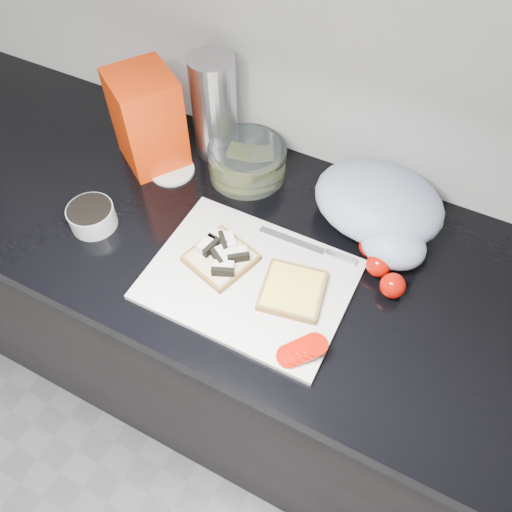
# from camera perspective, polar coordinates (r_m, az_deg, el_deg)

# --- Properties ---
(base_cabinet) EXTENTS (3.50, 0.60, 0.86)m
(base_cabinet) POSITION_cam_1_polar(r_m,az_deg,el_deg) (1.49, -2.29, -8.53)
(base_cabinet) COLOR black
(base_cabinet) RESTS_ON ground
(countertop) EXTENTS (3.50, 0.64, 0.04)m
(countertop) POSITION_cam_1_polar(r_m,az_deg,el_deg) (1.12, -3.03, 2.44)
(countertop) COLOR black
(countertop) RESTS_ON base_cabinet
(cutting_board) EXTENTS (0.40, 0.30, 0.01)m
(cutting_board) POSITION_cam_1_polar(r_m,az_deg,el_deg) (1.01, -0.77, -2.70)
(cutting_board) COLOR silver
(cutting_board) RESTS_ON countertop
(bread_left) EXTENTS (0.15, 0.15, 0.04)m
(bread_left) POSITION_cam_1_polar(r_m,az_deg,el_deg) (1.03, -3.98, -0.05)
(bread_left) COLOR beige
(bread_left) RESTS_ON cutting_board
(bread_right) EXTENTS (0.14, 0.14, 0.02)m
(bread_right) POSITION_cam_1_polar(r_m,az_deg,el_deg) (0.98, 4.21, -3.95)
(bread_right) COLOR beige
(bread_right) RESTS_ON cutting_board
(tomato_slices) EXTENTS (0.10, 0.10, 0.02)m
(tomato_slices) POSITION_cam_1_polar(r_m,az_deg,el_deg) (0.92, 5.28, -10.69)
(tomato_slices) COLOR #A70D03
(tomato_slices) RESTS_ON cutting_board
(knife) EXTENTS (0.22, 0.02, 0.01)m
(knife) POSITION_cam_1_polar(r_m,az_deg,el_deg) (1.05, 7.27, 0.70)
(knife) COLOR #B0AFB4
(knife) RESTS_ON cutting_board
(seed_tub) EXTENTS (0.10, 0.10, 0.05)m
(seed_tub) POSITION_cam_1_polar(r_m,az_deg,el_deg) (1.15, -18.26, 4.40)
(seed_tub) COLOR #A4A9A9
(seed_tub) RESTS_ON countertop
(tub_lid) EXTENTS (0.13, 0.13, 0.01)m
(tub_lid) POSITION_cam_1_polar(r_m,az_deg,el_deg) (1.24, -9.58, 9.63)
(tub_lid) COLOR silver
(tub_lid) RESTS_ON countertop
(glass_bowl) EXTENTS (0.18, 0.18, 0.08)m
(glass_bowl) POSITION_cam_1_polar(r_m,az_deg,el_deg) (1.20, -1.02, 10.78)
(glass_bowl) COLOR silver
(glass_bowl) RESTS_ON countertop
(bread_bag) EXTENTS (0.20, 0.19, 0.23)m
(bread_bag) POSITION_cam_1_polar(r_m,az_deg,el_deg) (1.21, -12.26, 14.95)
(bread_bag) COLOR red
(bread_bag) RESTS_ON countertop
(steel_canister) EXTENTS (0.10, 0.10, 0.25)m
(steel_canister) POSITION_cam_1_polar(r_m,az_deg,el_deg) (1.21, -4.76, 16.52)
(steel_canister) COLOR #ACACB0
(steel_canister) RESTS_ON countertop
(grocery_bag) EXTENTS (0.29, 0.26, 0.12)m
(grocery_bag) POSITION_cam_1_polar(r_m,az_deg,el_deg) (1.09, 14.03, 5.38)
(grocery_bag) COLOR #94A2B6
(grocery_bag) RESTS_ON countertop
(whole_tomatoes) EXTENTS (0.12, 0.13, 0.05)m
(whole_tomatoes) POSITION_cam_1_polar(r_m,az_deg,el_deg) (1.04, 14.05, -0.99)
(whole_tomatoes) COLOR #A70D03
(whole_tomatoes) RESTS_ON countertop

